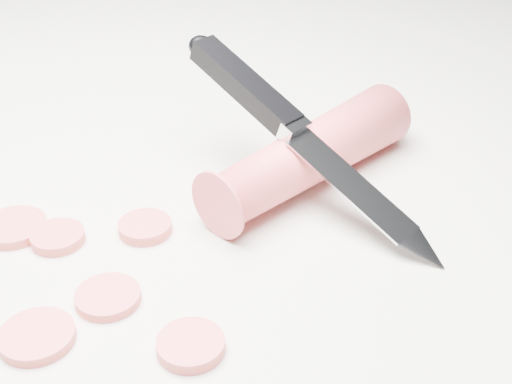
% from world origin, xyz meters
% --- Properties ---
extents(ground, '(2.40, 2.40, 0.00)m').
position_xyz_m(ground, '(0.00, 0.00, 0.00)').
color(ground, silver).
rests_on(ground, ground).
extents(carrot, '(0.10, 0.17, 0.04)m').
position_xyz_m(carrot, '(0.09, 0.10, 0.02)').
color(carrot, '#E34347').
rests_on(carrot, ground).
extents(carrot_slice_0, '(0.03, 0.03, 0.01)m').
position_xyz_m(carrot_slice_0, '(0.01, 0.01, 0.00)').
color(carrot_slice_0, '#DC4C4F').
rests_on(carrot_slice_0, ground).
extents(carrot_slice_1, '(0.03, 0.03, 0.01)m').
position_xyz_m(carrot_slice_1, '(-0.03, -0.02, 0.00)').
color(carrot_slice_1, '#DC4C4F').
rests_on(carrot_slice_1, ground).
extents(carrot_slice_2, '(0.04, 0.04, 0.01)m').
position_xyz_m(carrot_slice_2, '(-0.07, -0.02, 0.00)').
color(carrot_slice_2, '#DC4C4F').
rests_on(carrot_slice_2, ground).
extents(carrot_slice_3, '(0.04, 0.04, 0.01)m').
position_xyz_m(carrot_slice_3, '(0.00, -0.09, 0.00)').
color(carrot_slice_3, '#DC4C4F').
rests_on(carrot_slice_3, ground).
extents(carrot_slice_4, '(0.03, 0.03, 0.01)m').
position_xyz_m(carrot_slice_4, '(0.08, -0.07, 0.00)').
color(carrot_slice_4, '#DC4C4F').
rests_on(carrot_slice_4, ground).
extents(carrot_slice_5, '(0.04, 0.04, 0.01)m').
position_xyz_m(carrot_slice_5, '(0.02, -0.05, 0.00)').
color(carrot_slice_5, '#DC4C4F').
rests_on(carrot_slice_5, ground).
extents(kitchen_knife, '(0.21, 0.11, 0.09)m').
position_xyz_m(kitchen_knife, '(0.09, 0.08, 0.04)').
color(kitchen_knife, '#B9BBC0').
rests_on(kitchen_knife, ground).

